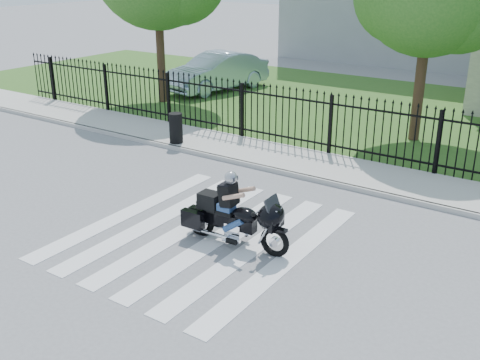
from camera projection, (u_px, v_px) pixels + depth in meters
The scene contains 9 objects.
ground at pixel (201, 234), 11.54m from camera, with size 120.00×120.00×0.00m, color slate.
crosswalk at pixel (201, 234), 11.53m from camera, with size 5.00×5.50×0.01m, color silver, non-canonical shape.
sidewalk at pixel (313, 164), 15.38m from camera, with size 40.00×2.00×0.12m, color #ADAAA3.
curb at pixel (295, 175), 14.60m from camera, with size 40.00×0.12×0.12m, color #ADAAA3.
grass_strip at pixel (399, 113), 20.80m from camera, with size 40.00×12.00×0.02m, color #315B1F.
iron_fence at pixel (330, 126), 15.85m from camera, with size 26.00×0.04×1.80m.
motorcycle_rider at pixel (233, 214), 10.94m from camera, with size 2.35×0.74×1.55m.
parked_car at pixel (217, 72), 24.19m from camera, with size 1.70×4.87×1.61m, color #94ADBB.
litter_bin at pixel (176, 128), 16.87m from camera, with size 0.40×0.40×0.91m, color black.
Camera 1 is at (6.45, -8.13, 5.22)m, focal length 42.00 mm.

